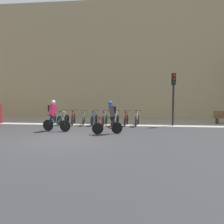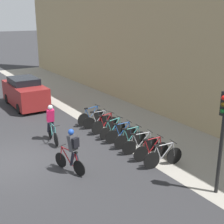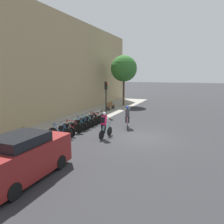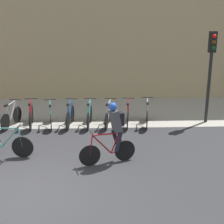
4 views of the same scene
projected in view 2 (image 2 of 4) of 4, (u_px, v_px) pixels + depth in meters
name	position (u px, v px, depth m)	size (l,w,h in m)	color
ground	(14.00, 162.00, 12.57)	(200.00, 200.00, 0.00)	#2B2B2D
kerb_strip	(145.00, 130.00, 16.02)	(44.00, 4.50, 0.01)	gray
building_facade	(188.00, 29.00, 15.82)	(44.00, 0.60, 9.95)	tan
cyclist_pink	(51.00, 122.00, 14.33)	(1.68, 0.49, 1.76)	black
cyclist_grey	(72.00, 150.00, 11.40)	(1.57, 0.63, 1.74)	black
parked_bike_0	(91.00, 117.00, 16.72)	(0.46, 1.73, 0.99)	black
parked_bike_1	(98.00, 121.00, 16.15)	(0.49, 1.60, 0.96)	black
parked_bike_2	(105.00, 125.00, 15.56)	(0.46, 1.65, 0.99)	black
parked_bike_3	(113.00, 129.00, 14.98)	(0.46, 1.62, 0.94)	black
parked_bike_4	(121.00, 134.00, 14.40)	(0.46, 1.64, 0.96)	black
parked_bike_5	(130.00, 139.00, 13.81)	(0.46, 1.64, 0.96)	black
parked_bike_6	(140.00, 145.00, 13.23)	(0.49, 1.67, 0.95)	black
parked_bike_7	(151.00, 150.00, 12.64)	(0.46, 1.63, 0.97)	black
parked_bike_8	(163.00, 157.00, 12.06)	(0.46, 1.71, 0.98)	black
traffic_light_pole	(223.00, 125.00, 9.68)	(0.26, 0.30, 3.45)	black
parked_car	(25.00, 93.00, 19.84)	(4.30, 1.84, 1.85)	maroon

